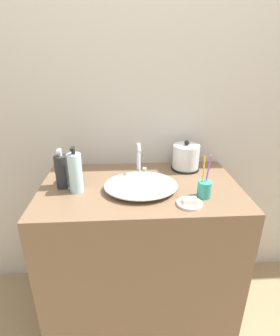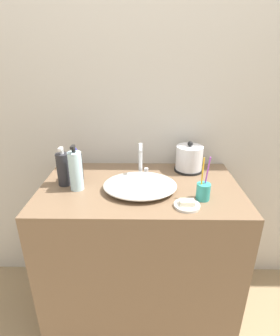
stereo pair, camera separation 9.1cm
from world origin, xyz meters
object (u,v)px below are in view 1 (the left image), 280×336
object	(u,v)px
faucet	(139,159)
lotion_bottle	(75,173)
electric_kettle	(186,158)
shampoo_bottle	(75,168)
mouthwash_bottle	(62,171)
toothbrush_cup	(204,189)

from	to	relation	value
faucet	lotion_bottle	distance (m)	0.36
lotion_bottle	faucet	bearing A→B (deg)	27.43
electric_kettle	lotion_bottle	world-z (taller)	lotion_bottle
electric_kettle	shampoo_bottle	size ratio (longest dim) A/B	0.95
faucet	mouthwash_bottle	world-z (taller)	mouthwash_bottle
electric_kettle	mouthwash_bottle	size ratio (longest dim) A/B	0.87
faucet	mouthwash_bottle	distance (m)	0.41
lotion_bottle	shampoo_bottle	size ratio (longest dim) A/B	1.23
electric_kettle	toothbrush_cup	bearing A→B (deg)	-87.53
faucet	lotion_bottle	world-z (taller)	lotion_bottle
shampoo_bottle	mouthwash_bottle	distance (m)	0.08
shampoo_bottle	mouthwash_bottle	bearing A→B (deg)	-130.79
lotion_bottle	shampoo_bottle	distance (m)	0.12
lotion_bottle	shampoo_bottle	xyz separation A→B (m)	(-0.02, 0.11, -0.02)
toothbrush_cup	mouthwash_bottle	bearing A→B (deg)	167.94
lotion_bottle	mouthwash_bottle	size ratio (longest dim) A/B	1.13
faucet	toothbrush_cup	distance (m)	0.40
toothbrush_cup	shampoo_bottle	distance (m)	0.67
mouthwash_bottle	toothbrush_cup	bearing A→B (deg)	-12.06
lotion_bottle	mouthwash_bottle	xyz separation A→B (m)	(-0.08, 0.05, -0.01)
electric_kettle	faucet	bearing A→B (deg)	-164.64
shampoo_bottle	lotion_bottle	bearing A→B (deg)	-78.31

